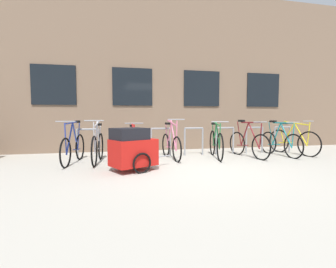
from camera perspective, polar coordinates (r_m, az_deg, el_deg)
The scene contains 12 objects.
ground_plane at distance 5.48m, azimuth 7.40°, elevation -8.08°, with size 42.00×42.00×0.00m, color #B2ADA0.
storefront_building at distance 11.96m, azimuth -3.68°, elevation 11.59°, with size 28.00×7.00×5.42m.
bike_rack at distance 7.34m, azimuth 5.99°, elevation -0.97°, with size 6.61×0.05×0.83m.
bicycle_red at distance 6.49m, azimuth -8.14°, elevation -2.67°, with size 0.44×1.80×1.02m.
bicycle_teal at distance 7.92m, azimuth 24.51°, elevation -1.82°, with size 0.44×1.69×1.05m.
bicycle_maroon at distance 7.34m, azimuth 18.08°, elevation -2.06°, with size 0.45×1.70×1.07m.
bicycle_silver at distance 6.40m, azimuth -15.95°, elevation -2.85°, with size 0.44×1.73×1.09m.
bicycle_blue at distance 6.51m, azimuth -21.06°, elevation -2.90°, with size 0.46×1.76×1.07m.
bicycle_pink at distance 6.69m, azimuth 0.69°, elevation -2.55°, with size 0.44×1.64×1.11m.
bicycle_green at distance 7.00m, azimuth 11.02°, elevation -2.13°, with size 0.54×1.80×1.05m.
bicycle_yellow at distance 8.41m, azimuth 26.96°, elevation -1.47°, with size 0.54×1.75×1.05m.
bike_trailer at distance 5.27m, azimuth -8.20°, elevation -3.36°, with size 1.44×0.94×0.93m.
Camera 1 is at (-1.84, -5.03, 1.15)m, focal length 26.33 mm.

